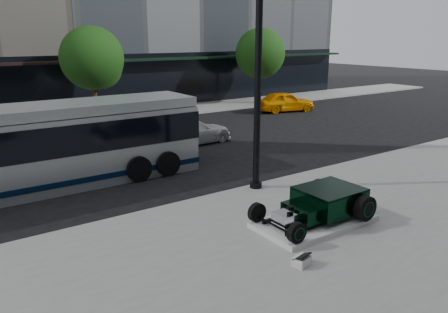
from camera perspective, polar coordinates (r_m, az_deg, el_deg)
ground at (r=16.43m, az=-4.66°, el=-3.07°), size 120.00×120.00×0.00m
sidewalk_far at (r=29.04m, az=-18.76°, el=4.44°), size 70.00×4.00×0.12m
street_trees at (r=28.07m, az=-16.59°, el=11.91°), size 29.80×3.80×5.70m
display_plinth at (r=12.63m, az=11.73°, el=-8.28°), size 3.40×1.80×0.15m
hot_rod at (r=12.67m, az=12.90°, el=-5.82°), size 3.22×2.00×0.81m
info_plaque at (r=10.44m, az=10.10°, el=-13.22°), size 0.45×0.38×0.31m
lamppost at (r=14.49m, az=4.43°, el=9.06°), size 0.41×0.41×7.53m
transit_bus at (r=16.40m, az=-24.00°, el=0.99°), size 12.12×2.88×2.92m
white_sedan at (r=21.79m, az=-4.30°, el=3.29°), size 4.44×2.09×1.25m
yellow_taxi at (r=31.51m, az=8.00°, el=7.12°), size 4.44×2.68×1.42m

